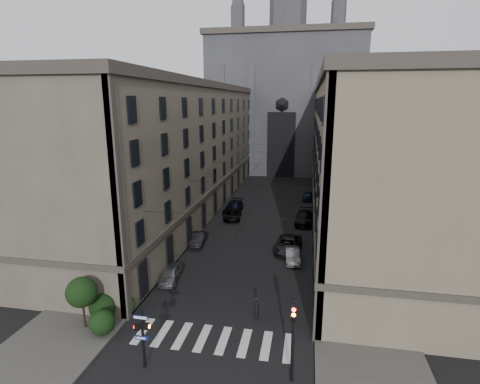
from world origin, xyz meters
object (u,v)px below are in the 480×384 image
Objects in this scene: car_right_midfar at (304,218)px; car_right_far at (308,196)px; pedestrian_signal_left at (142,334)px; car_left_midnear at (198,239)px; pedestrian at (257,308)px; car_right_midnear at (288,245)px; gothic_tower at (286,94)px; car_left_far at (233,207)px; car_left_near at (170,274)px; traffic_light_right at (293,332)px; car_right_near at (292,255)px; car_left_midfar at (232,214)px.

car_right_far is at bearing 90.72° from car_right_midfar.
car_right_midfar is (9.32, 30.50, -1.50)m from pedestrian_signal_left.
car_left_midnear is 25.93m from car_right_far.
car_right_midnear is at bearing -6.47° from pedestrian.
gothic_tower is 10.29× the size of car_right_midfar.
car_right_midnear reaches higher than car_left_midnear.
car_left_far reaches higher than car_right_far.
car_left_far is (1.34, 22.57, 0.15)m from car_left_near.
car_left_midnear is 10.32m from car_right_midnear.
traffic_light_right reaches higher than pedestrian.
pedestrian_signal_left is 9.18m from traffic_light_right.
pedestrian is at bearing -106.93° from car_right_near.
car_right_midfar reaches higher than car_left_far.
traffic_light_right is (9.11, 0.42, 0.97)m from pedestrian_signal_left.
pedestrian is (-1.53, -13.91, 0.17)m from car_right_midnear.
traffic_light_right is 0.92× the size of car_right_midfar.
car_right_midnear is (-1.40, 19.99, -2.53)m from traffic_light_right.
car_right_far is at bearing 55.95° from car_left_midnear.
pedestrian_signal_left reaches higher than car_right_far.
car_right_near is 25.52m from car_right_far.
car_right_far reaches higher than car_left_near.
pedestrian_signal_left is 30.71m from car_left_midfar.
car_right_near is at bearing 64.87° from pedestrian_signal_left.
car_right_midfar is (11.89, 19.20, 0.16)m from car_left_near.
pedestrian_signal_left is 1.04× the size of car_left_near.
pedestrian_signal_left is 0.73× the size of car_right_midnear.
car_left_near is 0.70× the size of car_right_midnear.
car_left_far is 2.97× the size of pedestrian.
gothic_tower is 64.76m from car_left_near.
car_left_midnear is at bearing 120.39° from traffic_light_right.
pedestrian reaches higher than car_right_far.
car_left_midfar is 0.89× the size of car_left_far.
car_left_midnear is at bearing -114.37° from car_right_far.
gothic_tower reaches higher than pedestrian_signal_left.
gothic_tower is 10.44× the size of car_left_far.
car_right_far is (2.00, 22.82, -0.09)m from car_right_midnear.
car_right_far is (0.60, 42.80, -2.61)m from traffic_light_right.
car_left_midnear reaches higher than car_left_near.
car_left_near is 0.68× the size of car_right_midfar.
car_left_near is 0.78× the size of car_left_midfar.
car_right_near is (9.54, -16.13, -0.13)m from car_left_far.
pedestrian_signal_left is at bearing -104.52° from car_right_midfar.
pedestrian is (8.79, -13.91, 0.26)m from car_left_midnear.
pedestrian_signal_left is at bearing -121.29° from car_right_near.
traffic_light_right is at bearing -65.28° from car_left_midnear.
pedestrian_signal_left reaches higher than car_left_near.
car_left_far is at bearing 164.73° from car_right_midfar.
traffic_light_right reaches higher than car_left_far.
car_left_far reaches higher than car_left_midnear.
gothic_tower is at bearing 87.26° from pedestrian_signal_left.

